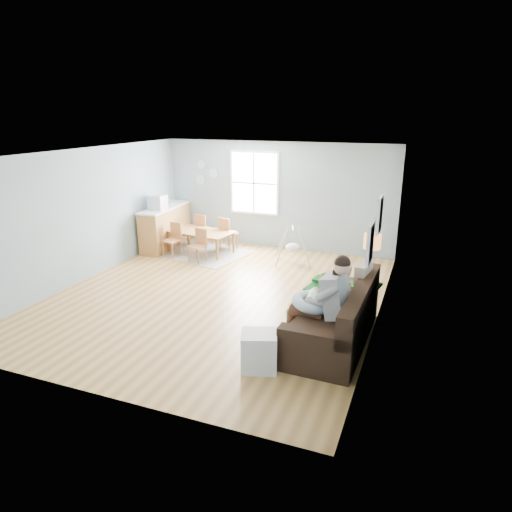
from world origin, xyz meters
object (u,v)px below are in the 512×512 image
at_px(sofa, 338,321).
at_px(counter, 166,227).
at_px(floor_lamp, 372,248).
at_px(storage_cube, 258,351).
at_px(chair_se, 199,244).
at_px(monitor, 157,202).
at_px(chair_sw, 174,238).
at_px(chair_ne, 227,232).
at_px(father, 324,299).
at_px(toddler, 337,287).
at_px(chair_nw, 203,228).
at_px(baby_swing, 293,247).
at_px(dining_table, 201,242).

bearing_deg(sofa, counter, 145.98).
relative_size(floor_lamp, storage_cube, 2.38).
distance_m(chair_se, monitor, 1.62).
distance_m(sofa, chair_se, 4.72).
bearing_deg(chair_sw, chair_se, -12.40).
xyz_separation_m(sofa, chair_ne, (-3.62, 3.83, 0.14)).
height_order(sofa, monitor, monitor).
xyz_separation_m(father, toddler, (0.08, 0.55, 0.00)).
distance_m(storage_cube, chair_sw, 5.57).
xyz_separation_m(chair_nw, chair_ne, (0.77, -0.17, 0.01)).
bearing_deg(chair_se, chair_sw, 167.60).
bearing_deg(chair_sw, floor_lamp, -18.48).
distance_m(chair_sw, baby_swing, 2.92).
bearing_deg(storage_cube, floor_lamp, 65.19).
bearing_deg(father, chair_sw, 144.00).
bearing_deg(dining_table, chair_nw, 122.36).
distance_m(father, chair_se, 4.82).
xyz_separation_m(storage_cube, chair_ne, (-2.77, 5.00, 0.21)).
xyz_separation_m(storage_cube, chair_se, (-2.99, 3.92, 0.17)).
distance_m(sofa, counter, 6.30).
height_order(father, storage_cube, father).
relative_size(chair_ne, counter, 0.44).
distance_m(floor_lamp, monitor, 5.78).
xyz_separation_m(dining_table, monitor, (-1.06, -0.21, 0.97)).
height_order(sofa, baby_swing, sofa).
relative_size(father, floor_lamp, 1.06).
bearing_deg(counter, monitor, -84.08).
height_order(storage_cube, counter, counter).
relative_size(toddler, chair_se, 1.25).
relative_size(dining_table, counter, 0.82).
bearing_deg(baby_swing, father, -67.09).
bearing_deg(monitor, toddler, -29.95).
xyz_separation_m(father, floor_lamp, (0.44, 1.61, 0.37)).
bearing_deg(dining_table, father, -34.47).
bearing_deg(monitor, father, -34.78).
height_order(sofa, counter, counter).
xyz_separation_m(father, baby_swing, (-1.61, 3.80, -0.43)).
height_order(toddler, counter, toddler).
distance_m(toddler, dining_table, 5.15).
bearing_deg(counter, floor_lamp, -22.20).
relative_size(sofa, chair_sw, 2.88).
relative_size(dining_table, chair_sw, 1.93).
relative_size(chair_se, counter, 0.40).
bearing_deg(chair_se, chair_nw, 113.73).
bearing_deg(chair_nw, chair_ne, -12.15).
xyz_separation_m(floor_lamp, storage_cube, (-1.13, -2.45, -0.91)).
xyz_separation_m(chair_sw, counter, (-0.59, 0.61, 0.08)).
relative_size(toddler, chair_nw, 1.17).
height_order(toddler, dining_table, toddler).
relative_size(dining_table, chair_nw, 1.89).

